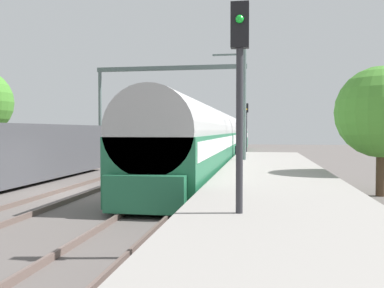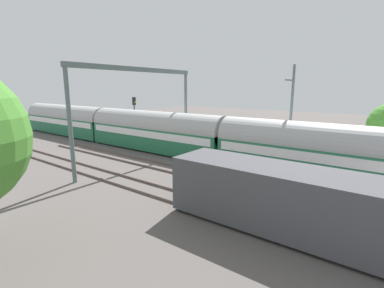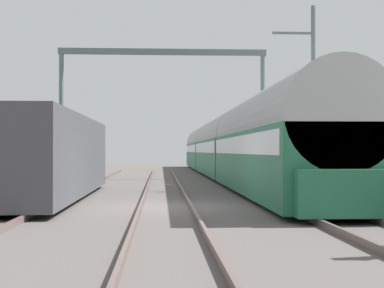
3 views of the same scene
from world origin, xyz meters
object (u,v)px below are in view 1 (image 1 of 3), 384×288
Objects in this scene: passenger_train at (222,137)px; freight_car at (27,152)px; railway_signal_near at (240,95)px; person_crossing at (238,153)px; catenary_gantry at (170,93)px; railway_signal_far at (246,123)px.

passenger_train is 18.98m from freight_car.
railway_signal_near is at bearing -44.08° from freight_car.
passenger_train is 7.80m from person_crossing.
catenary_gantry is at bearing 74.38° from freight_car.
freight_car is 1.03× the size of catenary_gantry.
passenger_train is 5.50m from railway_signal_far.
freight_car is 7.51× the size of person_crossing.
passenger_train is at bearing 64.42° from freight_car.
person_crossing is at bearing 43.82° from freight_car.
passenger_train is at bearing -111.07° from railway_signal_far.
railway_signal_near is 32.84m from railway_signal_far.
railway_signal_near is 0.40× the size of catenary_gantry.
catenary_gantry reaches higher than freight_car.
railway_signal_near is (11.09, -10.74, 1.79)m from freight_car.
freight_car is at bearing -105.62° from catenary_gantry.
freight_car is 2.50× the size of railway_signal_far.
freight_car is at bearing 60.88° from person_crossing.
passenger_train reaches higher than freight_car.
railway_signal_near is (1.10, -20.32, 2.23)m from person_crossing.
railway_signal_near reaches higher than passenger_train.
person_crossing is (1.79, -7.53, -0.94)m from passenger_train.
passenger_train is at bearing 95.93° from railway_signal_near.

